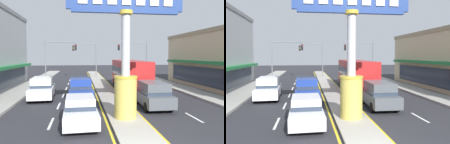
# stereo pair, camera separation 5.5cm
# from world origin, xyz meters

# --- Properties ---
(median_strip) EXTENTS (1.97, 52.00, 0.14)m
(median_strip) POSITION_xyz_m (0.00, 18.00, 0.07)
(median_strip) COLOR #A39E93
(median_strip) RESTS_ON ground
(sidewalk_left) EXTENTS (2.50, 60.00, 0.18)m
(sidewalk_left) POSITION_xyz_m (-8.83, 16.00, 0.09)
(sidewalk_left) COLOR #9E9B93
(sidewalk_left) RESTS_ON ground
(sidewalk_right) EXTENTS (2.50, 60.00, 0.18)m
(sidewalk_right) POSITION_xyz_m (8.83, 16.00, 0.09)
(sidewalk_right) COLOR #9E9B93
(sidewalk_right) RESTS_ON ground
(lane_markings) EXTENTS (8.71, 52.00, 0.01)m
(lane_markings) POSITION_xyz_m (-0.00, 16.65, 0.00)
(lane_markings) COLOR silver
(lane_markings) RESTS_ON ground
(district_sign) EXTENTS (6.73, 1.38, 7.65)m
(district_sign) POSITION_xyz_m (0.00, 4.87, 3.71)
(district_sign) COLOR gold
(district_sign) RESTS_ON median_strip
(traffic_light_left_side) EXTENTS (4.86, 0.46, 6.20)m
(traffic_light_left_side) POSITION_xyz_m (-6.22, 27.19, 4.25)
(traffic_light_left_side) COLOR slate
(traffic_light_left_side) RESTS_ON ground
(traffic_light_right_side) EXTENTS (4.86, 0.46, 6.20)m
(traffic_light_right_side) POSITION_xyz_m (6.22, 26.73, 4.25)
(traffic_light_right_side) COLOR slate
(traffic_light_right_side) RESTS_ON ground
(traffic_light_median_far) EXTENTS (4.20, 0.46, 6.20)m
(traffic_light_median_far) POSITION_xyz_m (-1.39, 31.12, 4.19)
(traffic_light_median_far) COLOR slate
(traffic_light_median_far) RESTS_ON ground
(bus_near_right_lane) EXTENTS (2.92, 11.28, 3.26)m
(bus_near_right_lane) POSITION_xyz_m (2.64, 15.92, 1.87)
(bus_near_right_lane) COLOR #B21E1E
(bus_near_right_lane) RESTS_ON ground
(suv_far_right_lane) EXTENTS (2.15, 4.69, 1.90)m
(suv_far_right_lane) POSITION_xyz_m (-5.94, 12.12, 0.98)
(suv_far_right_lane) COLOR white
(suv_far_right_lane) RESTS_ON ground
(suv_near_left_lane) EXTENTS (2.11, 4.67, 1.90)m
(suv_near_left_lane) POSITION_xyz_m (-2.64, 11.05, 0.98)
(suv_near_left_lane) COLOR navy
(suv_near_left_lane) RESTS_ON ground
(sedan_mid_left_lane) EXTENTS (1.94, 4.35, 1.53)m
(sedan_mid_left_lane) POSITION_xyz_m (-2.64, 4.49, 0.79)
(sedan_mid_left_lane) COLOR silver
(sedan_mid_left_lane) RESTS_ON ground
(suv_far_left_oncoming) EXTENTS (2.01, 4.62, 1.90)m
(suv_far_left_oncoming) POSITION_xyz_m (2.63, 7.73, 0.98)
(suv_far_left_oncoming) COLOR #4C5156
(suv_far_left_oncoming) RESTS_ON ground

